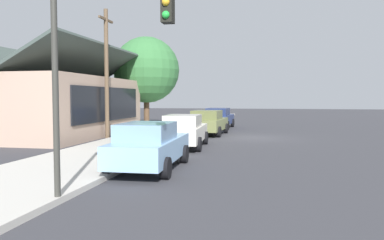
{
  "coord_description": "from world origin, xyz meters",
  "views": [
    {
      "loc": [
        -22.87,
        -1.08,
        2.41
      ],
      "look_at": [
        -3.49,
        2.83,
        1.24
      ],
      "focal_mm": 35.66,
      "sensor_mm": 36.0,
      "label": 1
    }
  ],
  "objects_px": {
    "fire_hydrant_red": "(177,130)",
    "car_ivory": "(184,131)",
    "car_navy": "(219,118)",
    "traffic_light_main": "(99,47)",
    "car_olive": "(208,122)",
    "utility_pole_wooden": "(107,71)",
    "car_skyblue": "(150,146)",
    "shade_tree": "(146,70)"
  },
  "relations": [
    {
      "from": "car_skyblue",
      "to": "car_olive",
      "type": "height_order",
      "value": "same"
    },
    {
      "from": "car_skyblue",
      "to": "utility_pole_wooden",
      "type": "distance_m",
      "value": 10.8
    },
    {
      "from": "car_navy",
      "to": "utility_pole_wooden",
      "type": "height_order",
      "value": "utility_pole_wooden"
    },
    {
      "from": "car_skyblue",
      "to": "car_navy",
      "type": "xyz_separation_m",
      "value": [
        17.57,
        -0.02,
        0.0
      ]
    },
    {
      "from": "fire_hydrant_red",
      "to": "car_ivory",
      "type": "bearing_deg",
      "value": -161.09
    },
    {
      "from": "car_navy",
      "to": "car_skyblue",
      "type": "bearing_deg",
      "value": -177.53
    },
    {
      "from": "car_ivory",
      "to": "car_navy",
      "type": "bearing_deg",
      "value": -3.58
    },
    {
      "from": "car_skyblue",
      "to": "utility_pole_wooden",
      "type": "bearing_deg",
      "value": 30.03
    },
    {
      "from": "car_olive",
      "to": "shade_tree",
      "type": "distance_m",
      "value": 8.75
    },
    {
      "from": "utility_pole_wooden",
      "to": "fire_hydrant_red",
      "type": "bearing_deg",
      "value": -79.6
    },
    {
      "from": "car_ivory",
      "to": "traffic_light_main",
      "type": "bearing_deg",
      "value": 179.02
    },
    {
      "from": "car_skyblue",
      "to": "fire_hydrant_red",
      "type": "height_order",
      "value": "car_skyblue"
    },
    {
      "from": "fire_hydrant_red",
      "to": "car_navy",
      "type": "bearing_deg",
      "value": -10.18
    },
    {
      "from": "car_olive",
      "to": "utility_pole_wooden",
      "type": "bearing_deg",
      "value": 124.0
    },
    {
      "from": "shade_tree",
      "to": "utility_pole_wooden",
      "type": "relative_size",
      "value": 0.97
    },
    {
      "from": "utility_pole_wooden",
      "to": "traffic_light_main",
      "type": "bearing_deg",
      "value": -156.62
    },
    {
      "from": "car_ivory",
      "to": "utility_pole_wooden",
      "type": "bearing_deg",
      "value": 56.78
    },
    {
      "from": "car_skyblue",
      "to": "shade_tree",
      "type": "bearing_deg",
      "value": 16.96
    },
    {
      "from": "car_skyblue",
      "to": "utility_pole_wooden",
      "type": "xyz_separation_m",
      "value": [
        8.81,
        5.42,
        3.11
      ]
    },
    {
      "from": "shade_tree",
      "to": "fire_hydrant_red",
      "type": "xyz_separation_m",
      "value": [
        -7.82,
        -4.4,
        -4.11
      ]
    },
    {
      "from": "car_skyblue",
      "to": "shade_tree",
      "type": "xyz_separation_m",
      "value": [
        17.37,
        5.82,
        3.79
      ]
    },
    {
      "from": "car_olive",
      "to": "car_navy",
      "type": "relative_size",
      "value": 0.94
    },
    {
      "from": "car_olive",
      "to": "fire_hydrant_red",
      "type": "distance_m",
      "value": 2.95
    },
    {
      "from": "shade_tree",
      "to": "traffic_light_main",
      "type": "relative_size",
      "value": 1.4
    },
    {
      "from": "car_navy",
      "to": "utility_pole_wooden",
      "type": "distance_m",
      "value": 10.77
    },
    {
      "from": "traffic_light_main",
      "to": "fire_hydrant_red",
      "type": "relative_size",
      "value": 7.32
    },
    {
      "from": "car_navy",
      "to": "utility_pole_wooden",
      "type": "xyz_separation_m",
      "value": [
        -8.76,
        5.44,
        3.11
      ]
    },
    {
      "from": "car_skyblue",
      "to": "car_ivory",
      "type": "xyz_separation_m",
      "value": [
        5.71,
        0.11,
        -0.0
      ]
    },
    {
      "from": "car_navy",
      "to": "traffic_light_main",
      "type": "xyz_separation_m",
      "value": [
        -21.85,
        -0.22,
        2.68
      ]
    },
    {
      "from": "shade_tree",
      "to": "utility_pole_wooden",
      "type": "height_order",
      "value": "utility_pole_wooden"
    },
    {
      "from": "car_skyblue",
      "to": "car_olive",
      "type": "xyz_separation_m",
      "value": [
        12.09,
        -0.04,
        0.0
      ]
    },
    {
      "from": "utility_pole_wooden",
      "to": "car_olive",
      "type": "bearing_deg",
      "value": -59.02
    },
    {
      "from": "car_olive",
      "to": "fire_hydrant_red",
      "type": "height_order",
      "value": "car_olive"
    },
    {
      "from": "traffic_light_main",
      "to": "car_ivory",
      "type": "bearing_deg",
      "value": 1.99
    },
    {
      "from": "car_navy",
      "to": "fire_hydrant_red",
      "type": "xyz_separation_m",
      "value": [
        -8.02,
        1.44,
        -0.32
      ]
    },
    {
      "from": "car_navy",
      "to": "traffic_light_main",
      "type": "relative_size",
      "value": 0.9
    },
    {
      "from": "car_skyblue",
      "to": "shade_tree",
      "type": "distance_m",
      "value": 18.71
    },
    {
      "from": "car_olive",
      "to": "car_navy",
      "type": "distance_m",
      "value": 5.48
    },
    {
      "from": "traffic_light_main",
      "to": "fire_hydrant_red",
      "type": "xyz_separation_m",
      "value": [
        13.82,
        1.66,
        -2.99
      ]
    },
    {
      "from": "utility_pole_wooden",
      "to": "fire_hydrant_red",
      "type": "height_order",
      "value": "utility_pole_wooden"
    },
    {
      "from": "shade_tree",
      "to": "traffic_light_main",
      "type": "height_order",
      "value": "shade_tree"
    },
    {
      "from": "fire_hydrant_red",
      "to": "car_olive",
      "type": "bearing_deg",
      "value": -29.82
    }
  ]
}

